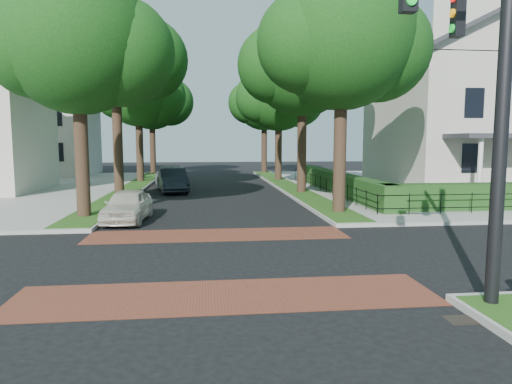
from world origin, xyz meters
TOP-DOWN VIEW (x-y plane):
  - ground at (0.00, 0.00)m, footprint 120.00×120.00m
  - sidewalk_ne at (19.50, 19.00)m, footprint 30.00×30.00m
  - crosswalk_far at (0.00, 3.20)m, footprint 9.00×2.20m
  - crosswalk_near at (0.00, -3.20)m, footprint 9.00×2.20m
  - storm_drain at (4.30, -5.00)m, footprint 0.65×0.45m
  - grass_strip_ne at (5.40, 19.10)m, footprint 1.60×29.80m
  - grass_strip_nw at (-5.40, 19.10)m, footprint 1.60×29.80m
  - tree_right_near at (5.60, 7.24)m, footprint 7.75×6.67m
  - tree_right_mid at (5.61, 15.25)m, footprint 8.25×7.09m
  - tree_right_far at (5.60, 24.22)m, footprint 7.25×6.23m
  - tree_right_back at (5.60, 33.23)m, footprint 7.50×6.45m
  - tree_left_near at (-5.40, 7.23)m, footprint 7.50×6.45m
  - tree_left_mid at (-5.39, 15.24)m, footprint 8.00×6.88m
  - tree_left_far at (-5.40, 24.22)m, footprint 7.00×6.02m
  - tree_left_back at (-5.40, 33.24)m, footprint 7.75×6.66m
  - hedge_main_road at (7.70, 15.00)m, footprint 1.00×18.00m
  - fence_main_road at (6.90, 15.00)m, footprint 0.06×18.00m
  - house_victorian at (17.51, 15.92)m, footprint 13.00×13.05m
  - house_left_far at (-15.49, 31.99)m, footprint 10.00×9.00m
  - traffic_signal at (4.89, -4.41)m, footprint 2.17×2.00m
  - parked_car_front at (-3.60, 6.33)m, footprint 1.83×4.03m
  - parked_car_middle at (-2.50, 17.10)m, footprint 2.36×4.86m
  - parked_car_rear at (-2.98, 20.90)m, footprint 2.68×5.22m

SIDE VIEW (x-z plane):
  - ground at x=0.00m, z-range 0.00..0.00m
  - crosswalk_far at x=0.00m, z-range 0.00..0.01m
  - crosswalk_near at x=0.00m, z-range 0.00..0.01m
  - storm_drain at x=4.30m, z-range 0.00..0.01m
  - sidewalk_ne at x=19.50m, z-range 0.00..0.15m
  - grass_strip_ne at x=5.40m, z-range 0.15..0.17m
  - grass_strip_nw at x=-5.40m, z-range 0.15..0.17m
  - fence_main_road at x=6.90m, z-range 0.15..1.05m
  - parked_car_front at x=-3.60m, z-range 0.00..1.34m
  - parked_car_rear at x=-2.98m, z-range 0.00..1.45m
  - hedge_main_road at x=7.70m, z-range 0.15..1.35m
  - parked_car_middle at x=-2.50m, z-range 0.00..1.53m
  - traffic_signal at x=4.89m, z-range 0.71..8.71m
  - house_left_far at x=-15.49m, z-range -0.03..10.11m
  - house_victorian at x=17.51m, z-range -0.22..12.26m
  - tree_right_far at x=5.60m, z-range 2.04..11.78m
  - tree_left_far at x=-5.40m, z-range 2.19..12.05m
  - tree_right_back at x=5.60m, z-range 2.17..12.37m
  - tree_left_near at x=-5.40m, z-range 2.17..12.37m
  - tree_left_back at x=-5.40m, z-range 2.19..12.63m
  - tree_right_near at x=5.60m, z-range 2.30..12.96m
  - tree_right_mid at x=5.61m, z-range 2.38..13.60m
  - tree_left_mid at x=-5.39m, z-range 2.60..14.08m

